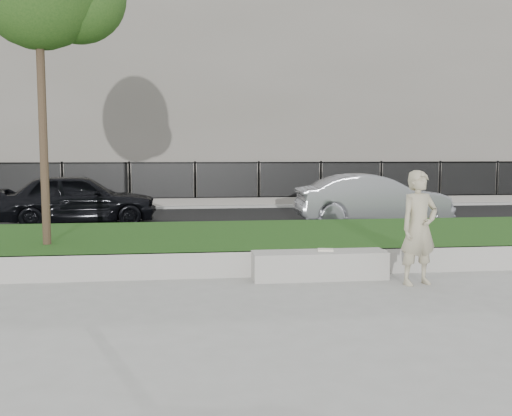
{
  "coord_description": "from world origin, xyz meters",
  "views": [
    {
      "loc": [
        -0.92,
        -7.61,
        1.93
      ],
      "look_at": [
        0.17,
        1.2,
        1.06
      ],
      "focal_mm": 40.0,
      "sensor_mm": 36.0,
      "label": 1
    }
  ],
  "objects": [
    {
      "name": "grass_kerb",
      "position": [
        0.0,
        1.04,
        0.2
      ],
      "size": [
        34.0,
        0.08,
        0.4
      ],
      "primitive_type": "cube",
      "color": "#9D9A93",
      "rests_on": "ground"
    },
    {
      "name": "stone_bench",
      "position": [
        1.1,
        0.8,
        0.21
      ],
      "size": [
        2.06,
        0.51,
        0.42
      ],
      "primitive_type": "cube",
      "color": "#9D9A93",
      "rests_on": "ground"
    },
    {
      "name": "car_dark",
      "position": [
        -3.7,
        7.62,
        0.72
      ],
      "size": [
        4.15,
        2.06,
        1.36
      ],
      "primitive_type": "imported",
      "rotation": [
        0.0,
        0.0,
        1.69
      ],
      "color": "black",
      "rests_on": "street"
    },
    {
      "name": "ground",
      "position": [
        0.0,
        0.0,
        0.0
      ],
      "size": [
        90.0,
        90.0,
        0.0
      ],
      "primitive_type": "plane",
      "color": "gray",
      "rests_on": "ground"
    },
    {
      "name": "far_pavement",
      "position": [
        0.0,
        13.0,
        0.06
      ],
      "size": [
        34.0,
        3.0,
        0.12
      ],
      "primitive_type": "cube",
      "color": "gray",
      "rests_on": "ground"
    },
    {
      "name": "grass_bank",
      "position": [
        0.0,
        3.0,
        0.2
      ],
      "size": [
        34.0,
        4.0,
        0.4
      ],
      "primitive_type": "cube",
      "color": "#0D3510",
      "rests_on": "ground"
    },
    {
      "name": "building_facade",
      "position": [
        0.0,
        20.0,
        5.0
      ],
      "size": [
        34.0,
        10.0,
        10.0
      ],
      "primitive_type": "cube",
      "color": "slate",
      "rests_on": "ground"
    },
    {
      "name": "iron_fence",
      "position": [
        0.0,
        12.0,
        0.54
      ],
      "size": [
        32.0,
        0.3,
        1.5
      ],
      "color": "slate",
      "rests_on": "far_pavement"
    },
    {
      "name": "street",
      "position": [
        0.0,
        8.5,
        0.02
      ],
      "size": [
        34.0,
        7.0,
        0.04
      ],
      "primitive_type": "cube",
      "color": "black",
      "rests_on": "ground"
    },
    {
      "name": "car_silver",
      "position": [
        3.96,
        6.88,
        0.7
      ],
      "size": [
        4.03,
        1.51,
        1.31
      ],
      "primitive_type": "imported",
      "rotation": [
        0.0,
        0.0,
        1.54
      ],
      "color": "gray",
      "rests_on": "street"
    },
    {
      "name": "man",
      "position": [
        2.44,
        0.25,
        0.83
      ],
      "size": [
        0.69,
        0.54,
        1.67
      ],
      "primitive_type": "imported",
      "rotation": [
        0.0,
        0.0,
        0.25
      ],
      "color": "tan",
      "rests_on": "ground"
    },
    {
      "name": "book",
      "position": [
        1.21,
        0.85,
        0.43
      ],
      "size": [
        0.26,
        0.21,
        0.03
      ],
      "primitive_type": "cube",
      "rotation": [
        0.0,
        0.0,
        -0.2
      ],
      "color": "white",
      "rests_on": "stone_bench"
    }
  ]
}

